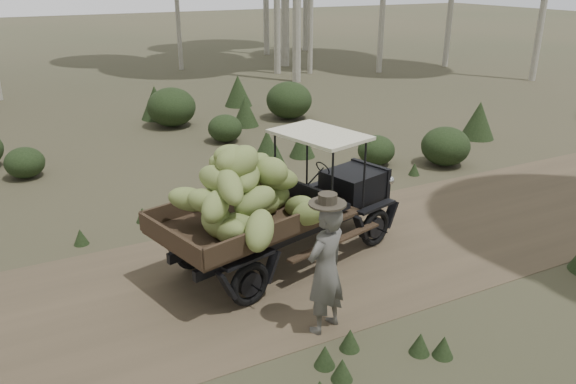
{
  "coord_description": "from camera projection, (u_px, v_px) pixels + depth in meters",
  "views": [
    {
      "loc": [
        -2.65,
        -7.23,
        4.57
      ],
      "look_at": [
        1.25,
        0.36,
        1.18
      ],
      "focal_mm": 35.0,
      "sensor_mm": 36.0,
      "label": 1
    }
  ],
  "objects": [
    {
      "name": "ground",
      "position": [
        228.0,
        283.0,
        8.79
      ],
      "size": [
        120.0,
        120.0,
        0.0
      ],
      "primitive_type": "plane",
      "color": "#473D2B",
      "rests_on": "ground"
    },
    {
      "name": "dirt_track",
      "position": [
        228.0,
        283.0,
        8.79
      ],
      "size": [
        70.0,
        4.0,
        0.01
      ],
      "primitive_type": "cube",
      "color": "brown",
      "rests_on": "ground"
    },
    {
      "name": "banana_truck",
      "position": [
        267.0,
        196.0,
        8.77
      ],
      "size": [
        4.68,
        2.84,
        2.27
      ],
      "rotation": [
        0.0,
        0.0,
        0.26
      ],
      "color": "black",
      "rests_on": "ground"
    },
    {
      "name": "farmer",
      "position": [
        326.0,
        268.0,
        7.34
      ],
      "size": [
        0.78,
        0.64,
        1.99
      ],
      "rotation": [
        0.0,
        0.0,
        3.5
      ],
      "color": "#52514B",
      "rests_on": "ground"
    },
    {
      "name": "undergrowth",
      "position": [
        253.0,
        176.0,
        11.79
      ],
      "size": [
        22.75,
        23.79,
        1.36
      ],
      "color": "#233319",
      "rests_on": "ground"
    }
  ]
}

